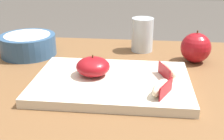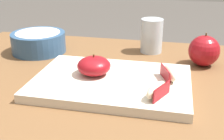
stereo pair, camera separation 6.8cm
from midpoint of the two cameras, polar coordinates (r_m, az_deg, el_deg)
name	(u,v)px [view 1 (the left image)]	position (r m, az deg, el deg)	size (l,w,h in m)	color
dining_table	(123,130)	(0.75, -0.53, -11.66)	(1.11, 0.78, 0.74)	brown
cutting_board	(112,82)	(0.69, -2.81, -2.39)	(0.37, 0.25, 0.02)	beige
apple_half_skin_up	(93,67)	(0.70, -6.53, 0.62)	(0.08, 0.08, 0.05)	maroon
apple_wedge_middle	(168,71)	(0.69, 8.25, -0.22)	(0.05, 0.07, 0.03)	beige
apple_wedge_left	(161,88)	(0.61, 6.39, -3.53)	(0.05, 0.07, 0.03)	beige
whole_apple_red_delicious	(196,48)	(0.85, 13.89, 4.21)	(0.09, 0.09, 0.09)	maroon
ceramic_fruit_bowl	(28,44)	(0.94, -18.09, 4.78)	(0.17, 0.17, 0.06)	#2D517A
drinking_glass_water	(142,35)	(0.93, 3.86, 6.88)	(0.07, 0.07, 0.10)	silver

